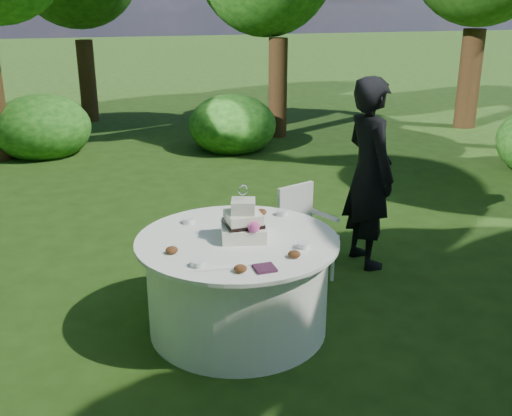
% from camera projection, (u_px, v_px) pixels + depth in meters
% --- Properties ---
extents(ground, '(80.00, 80.00, 0.00)m').
position_uv_depth(ground, '(238.00, 327.00, 4.82)').
color(ground, '#1E380F').
rests_on(ground, ground).
extents(napkins, '(0.14, 0.14, 0.02)m').
position_uv_depth(napkins, '(265.00, 268.00, 4.04)').
color(napkins, '#431C35').
rests_on(napkins, table).
extents(feather_plume, '(0.48, 0.07, 0.01)m').
position_uv_depth(feather_plume, '(228.00, 266.00, 4.08)').
color(feather_plume, white).
rests_on(feather_plume, table).
extents(guest, '(0.47, 0.69, 1.84)m').
position_uv_depth(guest, '(369.00, 173.00, 5.72)').
color(guest, black).
rests_on(guest, ground).
extents(table, '(1.56, 1.56, 0.77)m').
position_uv_depth(table, '(238.00, 283.00, 4.69)').
color(table, white).
rests_on(table, ground).
extents(cake, '(0.40, 0.40, 0.43)m').
position_uv_depth(cake, '(244.00, 224.00, 4.53)').
color(cake, silver).
rests_on(cake, table).
extents(chair, '(0.53, 0.52, 0.88)m').
position_uv_depth(chair, '(303.00, 226.00, 5.52)').
color(chair, white).
rests_on(chair, ground).
extents(votives, '(1.00, 0.94, 0.04)m').
position_uv_depth(votives, '(244.00, 234.00, 4.60)').
color(votives, white).
rests_on(votives, table).
extents(petal_cups, '(0.96, 1.11, 0.05)m').
position_uv_depth(petal_cups, '(243.00, 244.00, 4.39)').
color(petal_cups, '#562D16').
rests_on(petal_cups, table).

